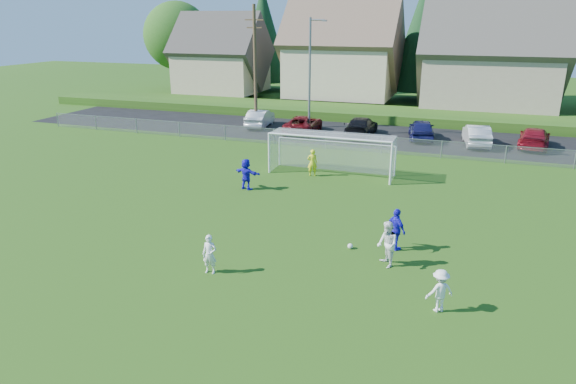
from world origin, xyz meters
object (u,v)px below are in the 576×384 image
(player_white_c, at_px, (440,291))
(car_e, at_px, (422,129))
(goalkeeper, at_px, (312,163))
(player_blue_a, at_px, (396,230))
(soccer_goal, at_px, (332,147))
(player_white_b, at_px, (387,244))
(car_b, at_px, (260,118))
(soccer_ball, at_px, (350,246))
(player_white_a, at_px, (210,254))
(car_d, at_px, (361,126))
(car_g, at_px, (534,138))
(car_c, at_px, (303,124))
(car_f, at_px, (477,135))
(player_blue_b, at_px, (246,174))

(player_white_c, height_order, car_e, car_e)
(player_white_c, bearing_deg, goalkeeper, -91.22)
(player_blue_a, height_order, soccer_goal, soccer_goal)
(goalkeeper, bearing_deg, player_white_b, 99.18)
(player_white_b, xyz_separation_m, car_b, (-14.50, 22.89, -0.15))
(car_e, bearing_deg, soccer_ball, 80.05)
(player_white_a, relative_size, car_e, 0.33)
(soccer_ball, height_order, car_e, car_e)
(player_white_c, distance_m, goalkeeper, 15.29)
(car_d, distance_m, car_g, 12.66)
(soccer_goal, bearing_deg, car_c, 116.19)
(player_blue_a, distance_m, car_f, 20.50)
(goalkeeper, bearing_deg, soccer_goal, -161.47)
(player_white_c, relative_size, car_g, 0.29)
(car_d, distance_m, car_f, 8.72)
(player_blue_a, height_order, car_d, player_blue_a)
(player_white_a, bearing_deg, player_blue_b, 100.33)
(player_white_a, xyz_separation_m, car_c, (-4.17, 24.39, -0.03))
(player_white_b, distance_m, car_b, 27.10)
(soccer_ball, bearing_deg, car_b, 120.55)
(car_e, bearing_deg, goalkeeper, 59.06)
(player_white_a, bearing_deg, car_d, 83.35)
(soccer_ball, distance_m, player_white_a, 5.83)
(car_d, bearing_deg, soccer_ball, 99.53)
(car_c, xyz_separation_m, soccer_goal, (5.18, -10.53, 0.92))
(player_blue_a, height_order, player_blue_b, player_blue_a)
(player_white_a, distance_m, car_f, 26.22)
(player_white_a, xyz_separation_m, soccer_goal, (1.01, 13.86, 0.88))
(car_d, xyz_separation_m, car_g, (12.66, 0.16, -0.02))
(player_white_c, relative_size, car_c, 0.28)
(player_white_c, bearing_deg, player_blue_b, -74.17)
(soccer_goal, bearing_deg, player_white_a, -94.16)
(player_white_a, bearing_deg, car_g, 56.89)
(player_white_b, bearing_deg, player_white_a, -96.75)
(soccer_ball, distance_m, player_white_c, 5.26)
(soccer_ball, distance_m, soccer_goal, 10.78)
(soccer_ball, xyz_separation_m, player_white_c, (3.70, -3.68, 0.61))
(car_c, height_order, soccer_goal, soccer_goal)
(car_f, bearing_deg, car_g, -178.04)
(soccer_ball, height_order, player_white_a, player_white_a)
(player_white_c, distance_m, car_g, 25.59)
(car_e, xyz_separation_m, car_f, (4.03, -0.66, -0.02))
(player_white_a, distance_m, car_g, 28.39)
(car_d, relative_size, car_e, 1.11)
(player_white_b, relative_size, goalkeeper, 1.10)
(player_white_b, height_order, car_e, player_white_b)
(player_blue_b, xyz_separation_m, car_f, (11.89, 15.11, -0.10))
(soccer_ball, xyz_separation_m, car_g, (8.74, 21.41, 0.61))
(player_white_b, bearing_deg, car_b, -178.40)
(player_blue_a, height_order, car_e, player_blue_a)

